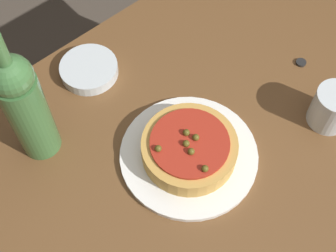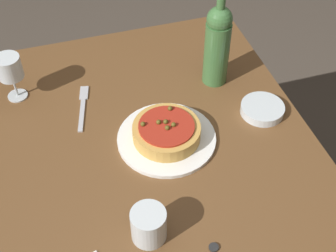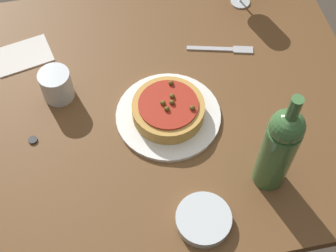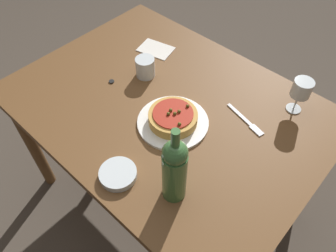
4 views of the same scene
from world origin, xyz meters
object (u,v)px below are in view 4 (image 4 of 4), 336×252
at_px(dinner_plate, 173,122).
at_px(wine_glass, 302,89).
at_px(water_cup, 145,67).
at_px(bottle_cap, 112,81).
at_px(fork, 247,121).
at_px(pizza, 173,117).
at_px(wine_bottle, 175,169).
at_px(dining_table, 167,118).
at_px(side_bowl, 118,174).

relative_size(dinner_plate, wine_glass, 1.86).
bearing_deg(water_cup, bottle_cap, 59.99).
bearing_deg(water_cup, fork, -171.42).
bearing_deg(bottle_cap, wine_glass, -149.47).
bearing_deg(bottle_cap, pizza, -179.09).
distance_m(wine_bottle, water_cup, 0.62).
bearing_deg(water_cup, dining_table, 160.63).
bearing_deg(bottle_cap, wine_bottle, 158.93).
height_order(wine_glass, fork, wine_glass).
xyz_separation_m(dinner_plate, bottle_cap, (0.36, 0.01, -0.00)).
relative_size(wine_bottle, side_bowl, 2.48).
distance_m(dinner_plate, water_cup, 0.32).
distance_m(dinner_plate, wine_glass, 0.52).
relative_size(dinner_plate, fork, 1.44).
relative_size(water_cup, fork, 0.46).
bearing_deg(dining_table, bottle_cap, 14.10).
distance_m(water_cup, fork, 0.51).
xyz_separation_m(pizza, wine_glass, (-0.32, -0.40, 0.08)).
bearing_deg(wine_bottle, bottle_cap, -21.07).
distance_m(dining_table, bottle_cap, 0.30).
relative_size(side_bowl, fork, 0.67).
bearing_deg(wine_bottle, dining_table, -43.95).
relative_size(dinner_plate, side_bowl, 2.15).
bearing_deg(pizza, bottle_cap, 0.91).
height_order(dinner_plate, wine_glass, wine_glass).
distance_m(dinner_plate, pizza, 0.03).
bearing_deg(wine_bottle, water_cup, -35.89).
bearing_deg(dinner_plate, wine_glass, -128.62).
height_order(pizza, fork, pizza).
bearing_deg(fork, dining_table, -140.96).
bearing_deg(side_bowl, wine_glass, -112.50).
bearing_deg(bottle_cap, water_cup, -120.01).
height_order(dinner_plate, wine_bottle, wine_bottle).
bearing_deg(fork, wine_bottle, -76.70).
distance_m(dining_table, water_cup, 0.25).
relative_size(wine_glass, fork, 0.77).
xyz_separation_m(dining_table, dinner_plate, (-0.09, 0.06, 0.10)).
xyz_separation_m(wine_bottle, side_bowl, (0.19, 0.08, -0.13)).
relative_size(dining_table, bottle_cap, 54.42).
bearing_deg(dinner_plate, pizza, -155.43).
bearing_deg(bottle_cap, dinner_plate, -179.10).
height_order(dining_table, pizza, pizza).
distance_m(water_cup, side_bowl, 0.54).
distance_m(side_bowl, fork, 0.55).
distance_m(pizza, wine_glass, 0.51).
height_order(side_bowl, bottle_cap, side_bowl).
bearing_deg(pizza, dining_table, -34.57).
distance_m(wine_bottle, fork, 0.46).
xyz_separation_m(pizza, water_cup, (0.29, -0.13, 0.01)).
xyz_separation_m(side_bowl, fork, (-0.19, -0.52, -0.01)).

